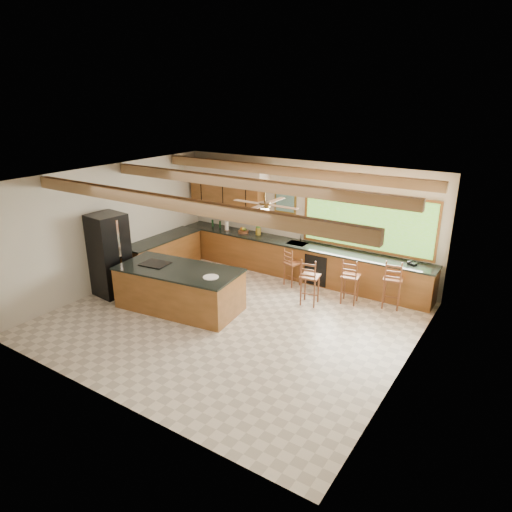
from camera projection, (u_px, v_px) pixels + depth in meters
The scene contains 9 objects.
ground at pixel (232, 319), 9.79m from camera, with size 7.20×7.20×0.00m, color beige.
room_shell at pixel (242, 212), 9.64m from camera, with size 7.27×6.54×3.02m.
counter_run at pixel (262, 258), 12.04m from camera, with size 7.12×3.10×1.27m.
island at pixel (179, 288), 10.15m from camera, with size 2.88×1.62×0.98m.
refrigerator at pixel (109, 255), 10.74m from camera, with size 0.84×0.82×1.97m.
bar_stool_a at pixel (291, 264), 11.31m from camera, with size 0.44×0.44×0.98m.
bar_stool_b at pixel (350, 277), 10.32m from camera, with size 0.44×0.44×1.09m.
bar_stool_c at pixel (309, 278), 10.25m from camera, with size 0.46×0.46×1.12m.
bar_stool_d at pixel (392, 280), 10.08m from camera, with size 0.49×0.49×1.16m.
Camera 1 is at (5.19, -7.07, 4.59)m, focal length 32.00 mm.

